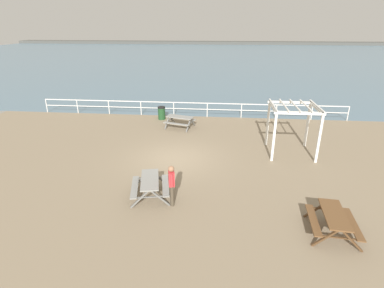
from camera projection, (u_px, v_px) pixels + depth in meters
name	position (u px, v px, depth m)	size (l,w,h in m)	color
ground_plane	(175.00, 160.00, 15.82)	(30.00, 24.00, 0.20)	gray
sea_band	(212.00, 57.00, 64.48)	(142.00, 90.00, 0.01)	slate
distant_shoreline	(217.00, 44.00, 104.18)	(142.00, 6.00, 1.80)	#4C4C47
seaward_railing	(190.00, 106.00, 22.65)	(23.07, 0.07, 1.08)	white
picnic_table_near_left	(180.00, 119.00, 20.23)	(2.15, 1.94, 0.80)	gray
picnic_table_near_right	(150.00, 183.00, 12.11)	(1.85, 2.07, 0.80)	gray
picnic_table_mid_centre	(334.00, 218.00, 9.93)	(1.68, 1.92, 0.80)	brown
visitor	(172.00, 183.00, 11.40)	(0.29, 0.52, 1.66)	#4C4233
lattice_pergola	(293.00, 118.00, 15.69)	(2.45, 2.57, 2.70)	white
litter_bin	(162.00, 113.00, 22.04)	(0.55, 0.55, 0.95)	#1E4723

